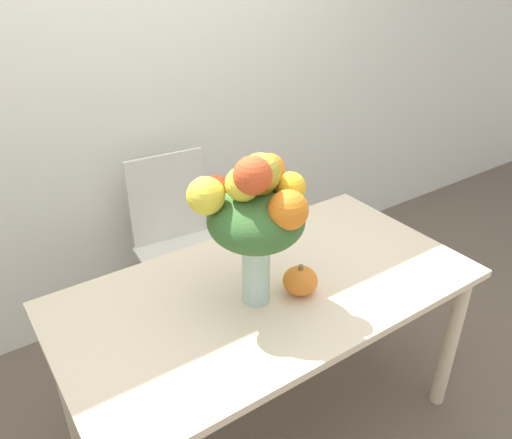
{
  "coord_description": "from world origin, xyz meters",
  "views": [
    {
      "loc": [
        -0.87,
        -1.19,
        1.83
      ],
      "look_at": [
        -0.08,
        -0.04,
        1.05
      ],
      "focal_mm": 35.0,
      "sensor_mm": 36.0,
      "label": 1
    }
  ],
  "objects": [
    {
      "name": "pumpkin",
      "position": [
        0.07,
        -0.09,
        0.78
      ],
      "size": [
        0.13,
        0.13,
        0.11
      ],
      "color": "orange",
      "rests_on": "dining_table"
    },
    {
      "name": "flower_vase",
      "position": [
        -0.08,
        -0.04,
        1.08
      ],
      "size": [
        0.37,
        0.39,
        0.56
      ],
      "color": "#B2CCBC",
      "rests_on": "dining_table"
    },
    {
      "name": "wall_back",
      "position": [
        0.0,
        1.11,
        1.35
      ],
      "size": [
        8.0,
        0.06,
        2.7
      ],
      "color": "silver",
      "rests_on": "ground_plane"
    },
    {
      "name": "ground_plane",
      "position": [
        0.0,
        0.0,
        0.0
      ],
      "size": [
        12.0,
        12.0,
        0.0
      ],
      "primitive_type": "plane",
      "color": "brown"
    },
    {
      "name": "dining_table",
      "position": [
        0.0,
        0.0,
        0.64
      ],
      "size": [
        1.53,
        0.81,
        0.73
      ],
      "color": "beige",
      "rests_on": "ground_plane"
    },
    {
      "name": "dining_chair_near_window",
      "position": [
        0.02,
        0.79,
        0.48
      ],
      "size": [
        0.45,
        0.45,
        0.93
      ],
      "rotation": [
        0.0,
        0.0,
        -0.08
      ],
      "color": "silver",
      "rests_on": "ground_plane"
    }
  ]
}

